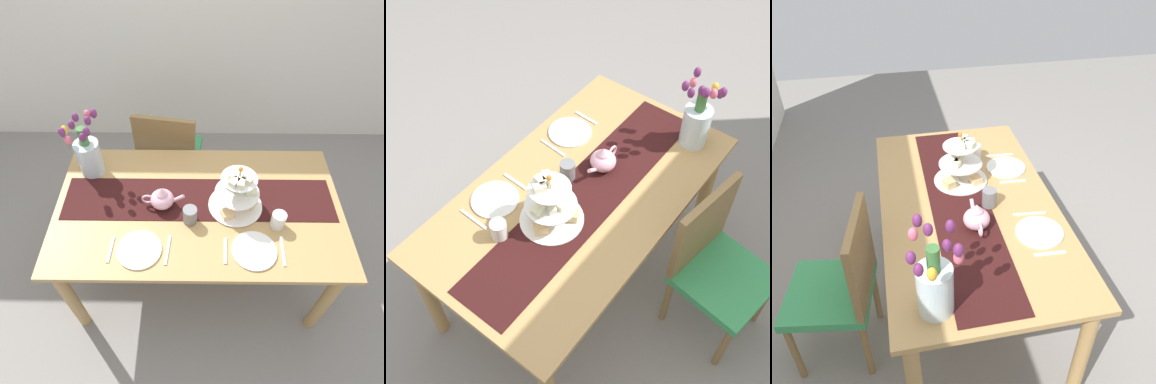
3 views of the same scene
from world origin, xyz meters
TOP-DOWN VIEW (x-y plane):
  - ground_plane at (0.00, 0.00)m, footprint 8.00×8.00m
  - dining_table at (0.00, 0.00)m, footprint 1.60×0.91m
  - chair_left at (-0.21, 0.68)m, footprint 0.48×0.48m
  - table_runner at (0.00, 0.05)m, footprint 1.52×0.31m
  - tiered_cake_stand at (0.21, -0.00)m, footprint 0.30×0.30m
  - teapot at (-0.20, 0.00)m, footprint 0.24×0.13m
  - tulip_vase at (-0.64, 0.26)m, footprint 0.21×0.20m
  - dinner_plate_left at (-0.30, -0.29)m, footprint 0.23×0.23m
  - fork_left at (-0.45, -0.29)m, footprint 0.02×0.15m
  - knife_left at (-0.16, -0.29)m, footprint 0.03×0.17m
  - dinner_plate_right at (0.28, -0.29)m, footprint 0.23×0.23m
  - fork_right at (0.14, -0.29)m, footprint 0.02×0.15m
  - knife_right at (0.43, -0.29)m, footprint 0.02×0.17m
  - mug_grey at (-0.05, -0.10)m, footprint 0.08×0.08m
  - mug_white_text at (0.42, -0.13)m, footprint 0.08×0.08m

SIDE VIEW (x-z plane):
  - ground_plane at x=0.00m, z-range 0.00..0.00m
  - chair_left at x=-0.21m, z-range 0.05..0.96m
  - dining_table at x=0.00m, z-range 0.27..1.01m
  - table_runner at x=0.00m, z-range 0.74..0.75m
  - fork_left at x=-0.45m, z-range 0.74..0.75m
  - knife_left at x=-0.16m, z-range 0.74..0.75m
  - fork_right at x=0.14m, z-range 0.74..0.75m
  - knife_right at x=0.43m, z-range 0.74..0.75m
  - dinner_plate_left at x=-0.30m, z-range 0.74..0.75m
  - dinner_plate_right at x=0.28m, z-range 0.74..0.75m
  - mug_white_text at x=0.42m, z-range 0.74..0.84m
  - mug_grey at x=-0.05m, z-range 0.75..0.84m
  - teapot at x=-0.20m, z-range 0.74..0.87m
  - tiered_cake_stand at x=0.21m, z-range 0.69..1.00m
  - tulip_vase at x=-0.64m, z-range 0.68..1.11m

